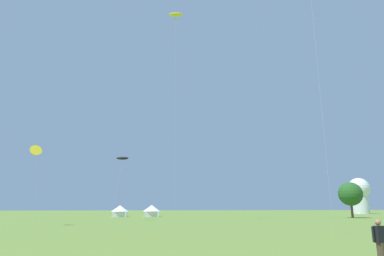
# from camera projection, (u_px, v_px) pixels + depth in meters

# --- Properties ---
(kite_black_parafoil) EXTENTS (2.44, 1.89, 10.23)m
(kite_black_parafoil) POSITION_uv_depth(u_px,v_px,m) (122.00, 158.00, 56.83)
(kite_black_parafoil) COLOR black
(kite_black_parafoil) RESTS_ON ground
(kite_yellow_delta) EXTENTS (2.25, 2.09, 9.38)m
(kite_yellow_delta) POSITION_uv_depth(u_px,v_px,m) (35.00, 153.00, 41.60)
(kite_yellow_delta) COLOR yellow
(kite_yellow_delta) RESTS_ON ground
(kite_yellow_parafoil) EXTENTS (2.57, 2.25, 36.26)m
(kite_yellow_parafoil) POSITION_uv_depth(u_px,v_px,m) (176.00, 15.00, 62.23)
(kite_yellow_parafoil) COLOR yellow
(kite_yellow_parafoil) RESTS_ON ground
(person_spectator) EXTENTS (0.57, 0.30, 1.73)m
(person_spectator) POSITION_uv_depth(u_px,v_px,m) (380.00, 244.00, 12.67)
(person_spectator) COLOR #473828
(person_spectator) RESTS_ON ground
(festival_tent_right) EXTENTS (3.75, 3.75, 2.44)m
(festival_tent_right) POSITION_uv_depth(u_px,v_px,m) (120.00, 210.00, 75.05)
(festival_tent_right) COLOR white
(festival_tent_right) RESTS_ON ground
(festival_tent_center) EXTENTS (3.84, 3.84, 2.49)m
(festival_tent_center) POSITION_uv_depth(u_px,v_px,m) (152.00, 210.00, 75.94)
(festival_tent_center) COLOR white
(festival_tent_center) RESTS_ON ground
(observatory_dome) EXTENTS (6.40, 6.40, 10.80)m
(observatory_dome) POSITION_uv_depth(u_px,v_px,m) (359.00, 194.00, 106.34)
(observatory_dome) COLOR white
(observatory_dome) RESTS_ON ground
(tree_distant_left) EXTENTS (4.60, 4.60, 6.90)m
(tree_distant_left) POSITION_uv_depth(u_px,v_px,m) (350.00, 194.00, 68.42)
(tree_distant_left) COLOR brown
(tree_distant_left) RESTS_ON ground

